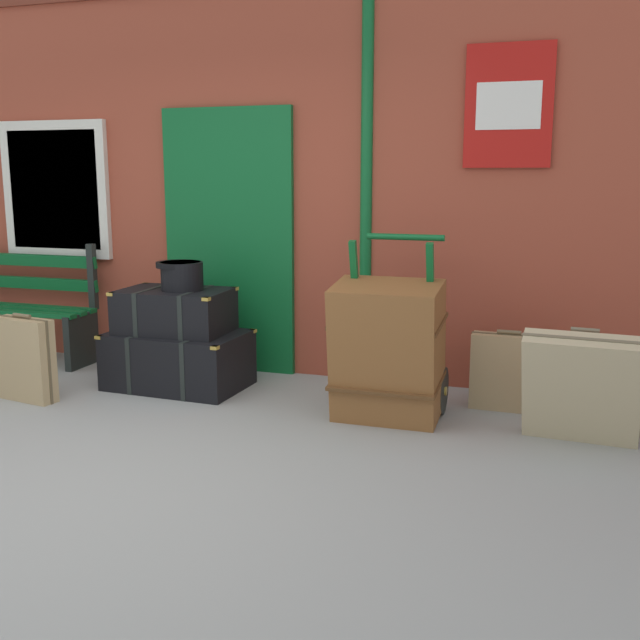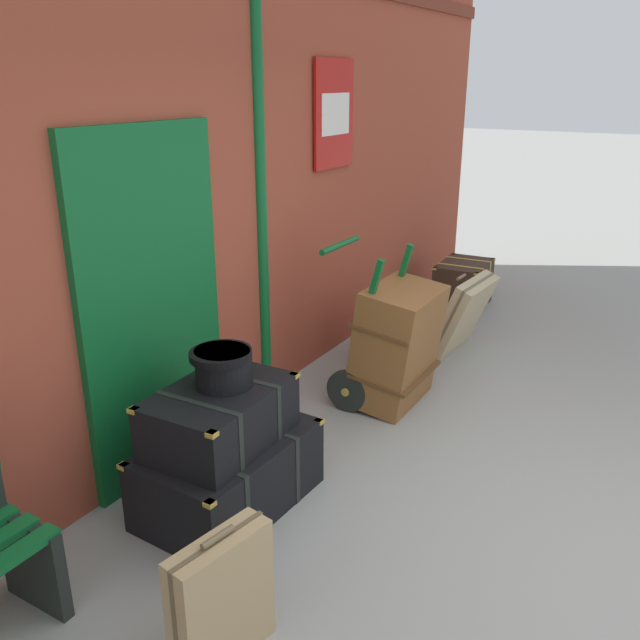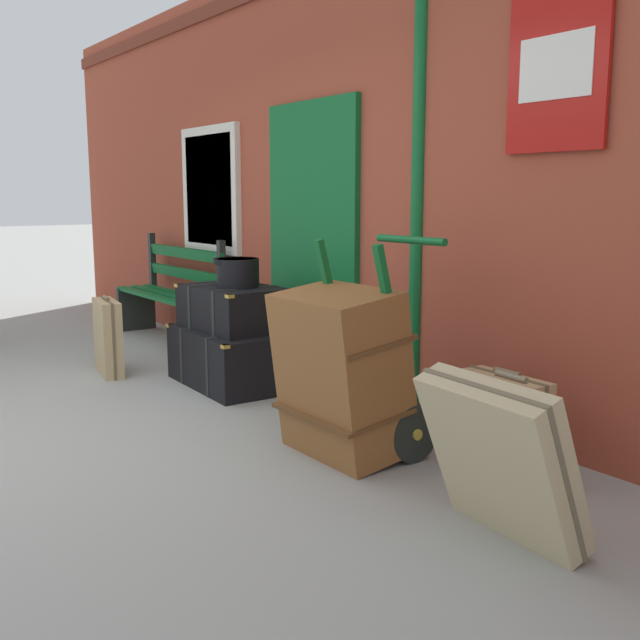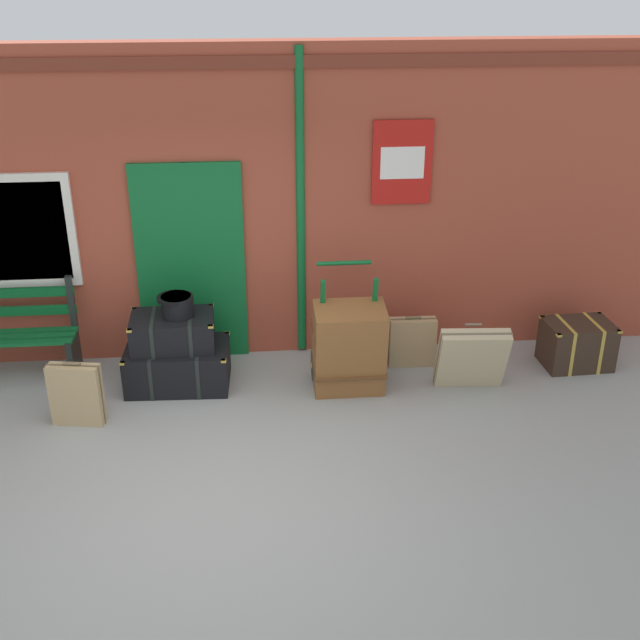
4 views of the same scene
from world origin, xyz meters
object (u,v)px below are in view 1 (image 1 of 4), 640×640
round_hatbox (181,274)px  steamer_trunk_base (178,360)px  platform_bench (10,308)px  suitcase_charcoal (507,372)px  steamer_trunk_middle (175,311)px  large_brown_trunk (387,351)px  suitcase_beige (25,359)px  porters_trolley (393,373)px  suitcase_brown (581,388)px

round_hatbox → steamer_trunk_base: bearing=-141.0°
platform_bench → round_hatbox: bearing=-9.9°
suitcase_charcoal → platform_bench: bearing=178.0°
steamer_trunk_middle → large_brown_trunk: (1.70, -0.29, -0.12)m
round_hatbox → suitcase_beige: bearing=-143.3°
platform_bench → suitcase_charcoal: platform_bench is taller
porters_trolley → suitcase_brown: bearing=-13.4°
platform_bench → suitcase_brown: (4.70, -0.73, -0.09)m
platform_bench → suitcase_charcoal: 4.24m
porters_trolley → round_hatbox: bearing=175.7°
platform_bench → steamer_trunk_middle: size_ratio=1.94×
steamer_trunk_middle → suitcase_charcoal: 2.46m
steamer_trunk_middle → suitcase_charcoal: (2.43, 0.19, -0.32)m
large_brown_trunk → suitcase_charcoal: (0.73, 0.48, -0.20)m
steamer_trunk_middle → large_brown_trunk: large_brown_trunk is taller
steamer_trunk_base → large_brown_trunk: large_brown_trunk is taller
suitcase_brown → suitcase_charcoal: bearing=128.7°
suitcase_brown → suitcase_beige: bearing=-176.0°
suitcase_charcoal → suitcase_brown: suitcase_brown is taller
porters_trolley → steamer_trunk_base: bearing=176.8°
large_brown_trunk → suitcase_beige: size_ratio=1.47×
porters_trolley → platform_bench: bearing=172.7°
steamer_trunk_base → suitcase_charcoal: suitcase_charcoal is taller
steamer_trunk_base → suitcase_beige: bearing=-143.4°
steamer_trunk_base → large_brown_trunk: (1.68, -0.27, 0.25)m
round_hatbox → suitcase_beige: (-0.90, -0.67, -0.56)m
steamer_trunk_base → suitcase_beige: suitcase_beige is taller
suitcase_charcoal → suitcase_beige: size_ratio=0.89×
suitcase_beige → platform_bench: bearing=134.1°
steamer_trunk_middle → suitcase_brown: bearing=-7.8°
platform_bench → large_brown_trunk: 3.56m
round_hatbox → large_brown_trunk: round_hatbox is taller
suitcase_beige → suitcase_charcoal: bearing=14.6°
steamer_trunk_middle → round_hatbox: 0.29m
steamer_trunk_base → steamer_trunk_middle: 0.37m
porters_trolley → suitcase_charcoal: 0.79m
platform_bench → steamer_trunk_base: platform_bench is taller
large_brown_trunk → suitcase_charcoal: bearing=33.4°
round_hatbox → large_brown_trunk: (1.64, -0.30, -0.40)m
large_brown_trunk → suitcase_charcoal: 0.89m
large_brown_trunk → suitcase_charcoal: size_ratio=1.66×
suitcase_beige → suitcase_brown: suitcase_brown is taller
suitcase_charcoal → suitcase_brown: bearing=-51.3°
suitcase_brown → large_brown_trunk: bearing=175.0°
porters_trolley → suitcase_beige: 2.60m
platform_bench → large_brown_trunk: bearing=-10.1°
platform_bench → suitcase_charcoal: (4.23, -0.15, -0.18)m
platform_bench → steamer_trunk_middle: (1.80, -0.33, 0.14)m
steamer_trunk_base → porters_trolley: bearing=-3.2°
round_hatbox → suitcase_beige: size_ratio=0.55×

